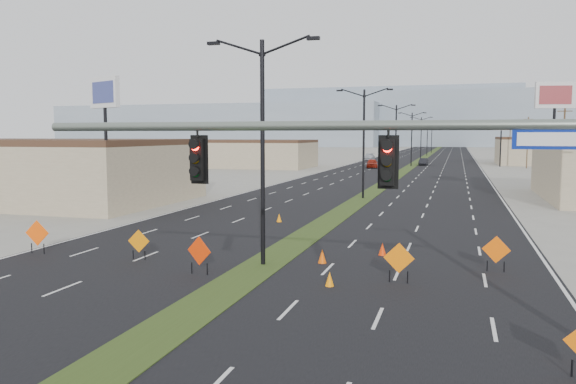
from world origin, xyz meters
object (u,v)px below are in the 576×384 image
(construction_sign_3, at_px, (399,259))
(cone_3, at_px, (279,218))
(cone_0, at_px, (322,256))
(pole_sign_east_near, at_px, (555,103))
(construction_sign_1, at_px, (139,242))
(cone_1, at_px, (330,279))
(car_mid, at_px, (423,162))
(construction_sign_0, at_px, (37,234))
(car_left, at_px, (372,163))
(car_far, at_px, (369,157))
(construction_sign_5, at_px, (496,251))
(streetlight_6, at_px, (432,136))
(streetlight_4, at_px, (421,137))
(streetlight_0, at_px, (263,145))
(cone_2, at_px, (382,249))
(pole_sign_west, at_px, (105,103))
(signal_mast, at_px, (469,182))
(construction_sign_2, at_px, (199,252))
(streetlight_3, at_px, (412,137))
(pole_sign_east_far, at_px, (501,129))
(streetlight_2, at_px, (396,138))
(streetlight_5, at_px, (427,137))
(streetlight_1, at_px, (364,140))

(construction_sign_3, xyz_separation_m, cone_3, (-9.32, 13.55, -0.66))
(cone_0, height_order, pole_sign_east_near, pole_sign_east_near)
(construction_sign_1, bearing_deg, cone_1, -16.17)
(car_mid, bearing_deg, construction_sign_0, -95.40)
(car_left, height_order, cone_0, car_left)
(car_far, relative_size, construction_sign_5, 3.40)
(streetlight_6, xyz_separation_m, cone_0, (2.49, -166.89, -5.09))
(car_far, bearing_deg, streetlight_4, 18.95)
(streetlight_0, relative_size, cone_2, 15.66)
(pole_sign_west, bearing_deg, signal_mast, -18.27)
(signal_mast, bearing_deg, cone_0, 118.65)
(construction_sign_0, height_order, cone_2, construction_sign_0)
(construction_sign_1, xyz_separation_m, construction_sign_3, (12.16, -0.68, 0.11))
(car_left, xyz_separation_m, construction_sign_2, (4.26, -79.03, 0.14))
(streetlight_4, xyz_separation_m, car_far, (-11.46, -4.33, -4.64))
(streetlight_3, relative_size, pole_sign_west, 1.00)
(construction_sign_5, distance_m, pole_sign_west, 28.62)
(construction_sign_5, height_order, pole_sign_west, pole_sign_west)
(cone_2, bearing_deg, construction_sign_0, -164.55)
(cone_2, bearing_deg, pole_sign_west, 159.52)
(car_mid, distance_m, pole_sign_east_far, 15.28)
(pole_sign_east_far, bearing_deg, cone_2, -102.23)
(cone_0, relative_size, pole_sign_east_far, 0.08)
(construction_sign_5, bearing_deg, construction_sign_1, -162.24)
(streetlight_0, height_order, pole_sign_west, streetlight_0)
(construction_sign_0, distance_m, cone_2, 17.04)
(pole_sign_east_near, bearing_deg, construction_sign_5, -115.25)
(cone_0, relative_size, pole_sign_east_near, 0.06)
(streetlight_2, height_order, streetlight_5, same)
(car_left, relative_size, construction_sign_5, 3.07)
(streetlight_4, xyz_separation_m, car_mid, (2.00, -23.63, -4.74))
(streetlight_2, xyz_separation_m, streetlight_4, (0.00, 56.00, 0.00))
(cone_1, bearing_deg, streetlight_1, 96.83)
(construction_sign_0, height_order, pole_sign_east_near, pole_sign_east_near)
(construction_sign_5, xyz_separation_m, pole_sign_east_far, (5.91, 85.76, 6.01))
(streetlight_6, distance_m, cone_3, 155.92)
(car_far, bearing_deg, car_mid, -56.85)
(car_left, bearing_deg, cone_1, -90.64)
(cone_1, bearing_deg, cone_2, 78.82)
(streetlight_3, xyz_separation_m, construction_sign_3, (6.19, -85.35, -4.47))
(construction_sign_3, bearing_deg, pole_sign_west, 150.48)
(construction_sign_0, relative_size, construction_sign_5, 1.07)
(construction_sign_0, bearing_deg, streetlight_0, -1.71)
(streetlight_1, distance_m, streetlight_3, 56.00)
(construction_sign_0, relative_size, construction_sign_3, 1.04)
(streetlight_3, relative_size, pole_sign_east_far, 1.17)
(streetlight_0, height_order, streetlight_5, same)
(streetlight_2, distance_m, construction_sign_1, 57.17)
(car_left, distance_m, construction_sign_0, 77.74)
(construction_sign_2, height_order, construction_sign_3, construction_sign_2)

